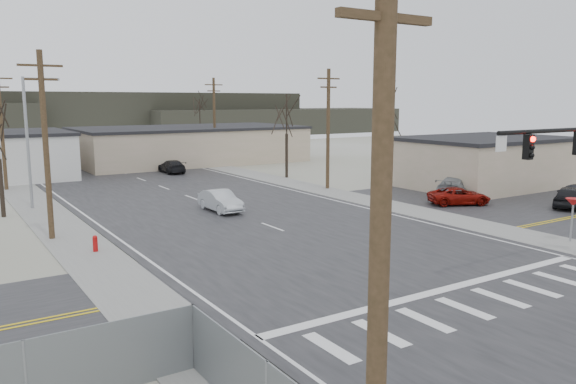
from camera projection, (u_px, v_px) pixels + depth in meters
The scene contains 27 objects.
ground at pixel (360, 259), 26.49m from camera, with size 140.00×140.00×0.00m, color #B9B9B5.
main_road at pixel (220, 208), 38.94m from camera, with size 18.00×110.00×0.05m, color black.
cross_road at pixel (360, 259), 26.49m from camera, with size 90.00×10.00×0.04m, color black.
parking_lot at pixel (514, 200), 42.14m from camera, with size 18.00×20.00×0.03m, color black.
sidewalk_left at pixel (44, 212), 37.44m from camera, with size 3.00×90.00×0.06m, color gray.
sidewalk_right at pixel (305, 186), 48.75m from camera, with size 3.00×90.00×0.06m, color gray.
fire_hydrant at pixel (95, 244), 27.62m from camera, with size 0.24×0.24×0.87m.
yield_sign at pixel (573, 204), 29.38m from camera, with size 0.80×0.80×2.35m.
building_right_far at pixel (189, 144), 68.01m from camera, with size 26.30×14.30×4.30m.
building_lot at pixel (484, 162), 48.91m from camera, with size 14.30×10.30×4.30m.
upole_left_a at pixel (379, 258), 7.89m from camera, with size 2.20×0.30×10.00m.
upole_left_b at pixel (46, 143), 29.48m from camera, with size 2.20×0.30×10.00m.
upole_left_c at pixel (2, 127), 46.09m from camera, with size 2.20×0.30×10.00m.
upole_right_a at pixel (328, 127), 46.73m from camera, with size 2.20×0.30×10.00m.
upole_right_b at pixel (214, 120), 65.00m from camera, with size 2.20×0.30×10.00m.
streetlight_main at pixel (30, 135), 38.18m from camera, with size 2.40×0.25×9.00m.
tree_right_mid at pixel (287, 116), 53.79m from camera, with size 3.74×3.74×8.33m.
tree_right_far at pixel (200, 114), 76.77m from camera, with size 3.52×3.52×7.84m.
tree_lot at pixel (389, 119), 55.59m from camera, with size 3.52×3.52×7.84m.
hill_center at pixel (111, 115), 113.48m from camera, with size 80.00×18.00×9.00m, color #333026.
hill_right at pixel (274, 121), 127.45m from camera, with size 60.00×18.00×5.50m, color #333026.
sedan_crossing at pixel (220, 201), 37.75m from camera, with size 1.49×4.28×1.41m, color #AAB0B5.
car_far_a at pixel (172, 166), 57.80m from camera, with size 1.85×4.54×1.32m, color black.
car_far_b at pixel (28, 161), 62.36m from camera, with size 1.78×4.43×1.51m, color black.
car_parked_red at pixel (459, 196), 40.20m from camera, with size 2.02×4.38×1.22m, color maroon.
car_parked_dark_a at pixel (570, 197), 39.08m from camera, with size 1.79×4.45×1.52m, color black.
car_parked_silver at pixel (457, 186), 43.83m from camera, with size 2.16×5.31×1.54m, color gray.
Camera 1 is at (-16.71, -19.73, 7.42)m, focal length 35.00 mm.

